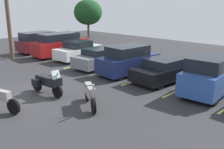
% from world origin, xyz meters
% --- Properties ---
extents(ground, '(44.00, 44.00, 0.10)m').
position_xyz_m(ground, '(0.00, 0.00, -0.05)').
color(ground, '#2D2D30').
extents(motorcycle_touring, '(2.31, 0.99, 1.38)m').
position_xyz_m(motorcycle_touring, '(0.52, 0.45, 0.65)').
color(motorcycle_touring, black).
rests_on(motorcycle_touring, ground).
extents(motorcycle_second, '(1.98, 1.23, 1.32)m').
position_xyz_m(motorcycle_second, '(3.26, 0.90, 0.59)').
color(motorcycle_second, black).
rests_on(motorcycle_second, ground).
extents(motorcycle_third, '(2.14, 0.82, 1.33)m').
position_xyz_m(motorcycle_third, '(0.82, -2.06, 0.55)').
color(motorcycle_third, black).
rests_on(motorcycle_third, ground).
extents(parking_stripes, '(22.07, 4.82, 0.01)m').
position_xyz_m(parking_stripes, '(-0.57, 6.54, 0.00)').
color(parking_stripes, '#EAE066').
rests_on(parking_stripes, ground).
extents(car_maroon, '(1.93, 4.32, 1.88)m').
position_xyz_m(car_maroon, '(-10.12, 6.32, 0.93)').
color(car_maroon, maroon).
rests_on(car_maroon, ground).
extents(car_red, '(2.12, 4.92, 1.98)m').
position_xyz_m(car_red, '(-7.29, 6.60, 0.99)').
color(car_red, maroon).
rests_on(car_red, ground).
extents(car_white, '(2.00, 4.28, 1.54)m').
position_xyz_m(car_white, '(-4.82, 6.79, 0.74)').
color(car_white, white).
rests_on(car_white, ground).
extents(car_grey, '(2.05, 4.74, 1.39)m').
position_xyz_m(car_grey, '(-1.81, 6.46, 0.69)').
color(car_grey, slate).
rests_on(car_grey, ground).
extents(car_navy, '(2.11, 4.36, 1.85)m').
position_xyz_m(car_navy, '(0.80, 6.29, 0.90)').
color(car_navy, navy).
rests_on(car_navy, ground).
extents(car_black, '(2.24, 4.48, 1.38)m').
position_xyz_m(car_black, '(3.40, 6.57, 0.68)').
color(car_black, black).
rests_on(car_black, ground).
extents(car_blue, '(2.08, 4.40, 1.97)m').
position_xyz_m(car_blue, '(6.26, 6.37, 0.98)').
color(car_blue, '#2D519E').
rests_on(car_blue, ground).
extents(utility_pole, '(1.80, 0.32, 8.88)m').
position_xyz_m(utility_pole, '(-9.23, 3.15, 4.55)').
color(utility_pole, brown).
rests_on(utility_pole, ground).
extents(tree_center, '(3.68, 3.68, 4.88)m').
position_xyz_m(tree_center, '(-14.97, 16.39, 3.25)').
color(tree_center, '#4C3823').
rests_on(tree_center, ground).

